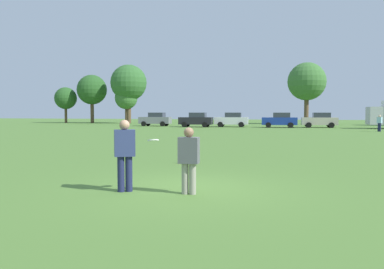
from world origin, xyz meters
TOP-DOWN VIEW (x-y plane):
  - ground_plane at (0.00, 0.00)m, footprint 187.26×187.26m
  - player_thrower at (-1.26, -0.70)m, footprint 0.55×0.47m
  - player_defender at (0.26, -0.59)m, footprint 0.46×0.28m
  - frisbee at (-0.63, -0.49)m, footprint 0.27×0.27m
  - traffic_cone at (-1.35, 4.58)m, footprint 0.32×0.32m
  - parked_car_near_left at (-15.93, 41.27)m, footprint 4.31×2.43m
  - parked_car_mid_left at (-9.76, 39.38)m, footprint 4.31×2.43m
  - parked_car_center at (-5.47, 40.83)m, footprint 4.31×2.43m
  - parked_car_mid_right at (0.53, 40.22)m, footprint 4.31×2.43m
  - parked_car_near_right at (5.22, 41.38)m, footprint 4.31×2.43m
  - bystander_sideline_watcher at (10.25, 32.32)m, footprint 0.50×0.47m
  - tree_west_oak at (-36.74, 52.41)m, footprint 3.84×3.84m
  - tree_west_maple at (-31.81, 52.80)m, footprint 5.12×5.12m
  - tree_center_elm at (-25.18, 52.29)m, footprint 3.77×3.77m
  - tree_east_birch at (-24.76, 52.40)m, footprint 6.03×6.03m
  - tree_east_oak at (3.92, 55.49)m, footprint 5.92×5.92m

SIDE VIEW (x-z plane):
  - ground_plane at x=0.00m, z-range 0.00..0.00m
  - traffic_cone at x=-1.35m, z-range -0.01..0.47m
  - player_defender at x=0.26m, z-range 0.09..1.61m
  - bystander_sideline_watcher at x=10.25m, z-range 0.10..1.71m
  - parked_car_near_left at x=-15.93m, z-range 0.01..1.83m
  - parked_car_mid_left at x=-9.76m, z-range 0.01..1.83m
  - parked_car_center at x=-5.47m, z-range 0.01..1.83m
  - parked_car_mid_right at x=0.53m, z-range 0.01..1.83m
  - parked_car_near_right at x=5.22m, z-range 0.01..1.83m
  - player_thrower at x=-1.26m, z-range 0.11..1.80m
  - frisbee at x=-0.63m, z-range 1.17..1.25m
  - tree_center_elm at x=-25.18m, z-range 1.15..7.29m
  - tree_west_oak at x=-36.74m, z-range 1.17..7.41m
  - tree_west_maple at x=-31.81m, z-range 1.56..9.88m
  - tree_east_oak at x=3.92m, z-range 1.81..11.43m
  - tree_east_birch at x=-24.76m, z-range 1.84..11.64m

